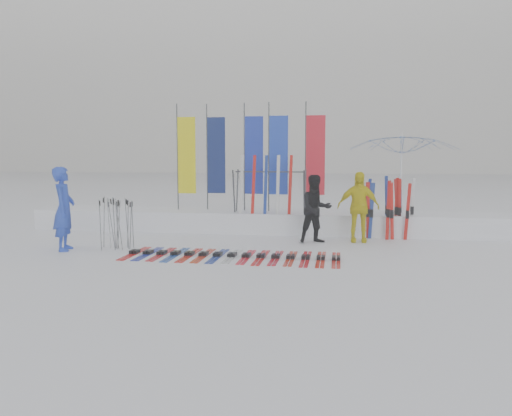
% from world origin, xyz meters
% --- Properties ---
extents(ground, '(120.00, 120.00, 0.00)m').
position_xyz_m(ground, '(0.00, 0.00, 0.00)').
color(ground, white).
rests_on(ground, ground).
extents(snow_bank, '(14.00, 1.60, 0.60)m').
position_xyz_m(snow_bank, '(0.00, 4.60, 0.30)').
color(snow_bank, white).
rests_on(snow_bank, ground).
extents(person_blue, '(0.66, 0.83, 1.97)m').
position_xyz_m(person_blue, '(-4.25, 0.82, 0.99)').
color(person_blue, blue).
rests_on(person_blue, ground).
extents(person_black, '(1.04, 0.95, 1.75)m').
position_xyz_m(person_black, '(1.55, 2.84, 0.87)').
color(person_black, black).
rests_on(person_black, ground).
extents(person_yellow, '(1.09, 0.50, 1.83)m').
position_xyz_m(person_yellow, '(2.63, 3.16, 0.91)').
color(person_yellow, yellow).
rests_on(person_yellow, ground).
extents(tent_canopy, '(3.28, 3.35, 3.00)m').
position_xyz_m(tent_canopy, '(4.01, 5.87, 1.50)').
color(tent_canopy, white).
rests_on(tent_canopy, ground).
extents(ski_row, '(4.72, 1.70, 0.07)m').
position_xyz_m(ski_row, '(-0.17, 0.68, 0.03)').
color(ski_row, red).
rests_on(ski_row, ground).
extents(pole_cluster, '(0.86, 0.61, 1.24)m').
position_xyz_m(pole_cluster, '(-3.11, 1.22, 0.60)').
color(pole_cluster, '#595B60').
rests_on(pole_cluster, ground).
extents(feather_flags, '(4.46, 0.26, 3.20)m').
position_xyz_m(feather_flags, '(-0.55, 4.75, 2.24)').
color(feather_flags, '#383A3F').
rests_on(feather_flags, ground).
extents(ski_rack, '(2.04, 0.80, 1.23)m').
position_xyz_m(ski_rack, '(0.17, 4.20, 1.38)').
color(ski_rack, '#383A3F').
rests_on(ski_rack, ground).
extents(upright_skis, '(1.41, 1.22, 1.69)m').
position_xyz_m(upright_skis, '(3.44, 4.11, 0.78)').
color(upright_skis, navy).
rests_on(upright_skis, ground).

